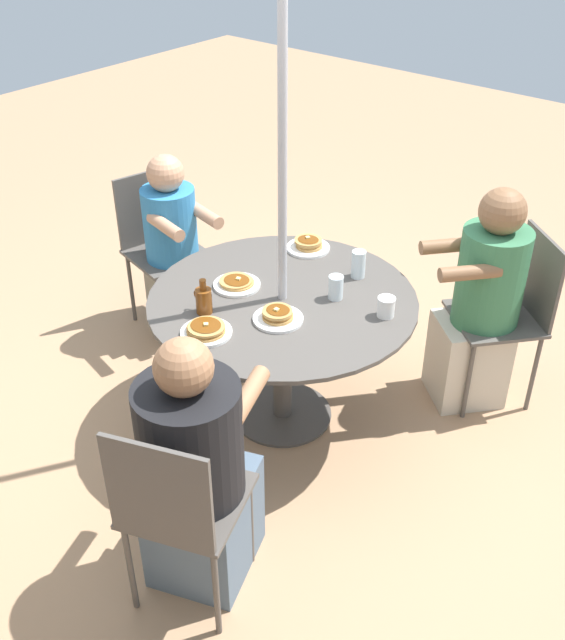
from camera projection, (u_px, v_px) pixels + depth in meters
The scene contains 17 objects.
ground_plane at pixel (282, 414), 3.90m from camera, with size 12.00×12.00×0.00m, color tan.
patio_table at pixel (282, 319), 3.57m from camera, with size 1.27×1.27×0.72m.
umbrella_pole at pixel (282, 198), 3.22m from camera, with size 0.04×0.04×2.44m, color #ADADB2.
patio_chair_north at pixel (177, 505), 2.67m from camera, with size 0.53×0.53×0.92m.
diner_north at pixel (197, 475), 2.82m from camera, with size 0.52×0.57×1.15m.
patio_chair_east at pixel (512, 307), 3.77m from camera, with size 0.58×0.58×0.92m.
diner_east at pixel (481, 308), 3.74m from camera, with size 0.54×0.56×1.19m.
patio_chair_south at pixel (160, 240), 4.38m from camera, with size 0.49×0.49×0.92m.
diner_south at pixel (175, 254), 4.28m from camera, with size 0.50×0.39×1.10m.
pancake_plate_a at pixel (237, 283), 3.58m from camera, with size 0.23×0.23×0.05m.
pancake_plate_b at pixel (278, 316), 3.33m from camera, with size 0.23×0.23×0.07m.
pancake_plate_c at pixel (308, 245), 3.89m from camera, with size 0.23×0.23×0.07m.
pancake_plate_d at pixel (206, 330), 3.24m from camera, with size 0.23×0.23×0.06m.
syrup_bottle at pixel (204, 300), 3.36m from camera, with size 0.10×0.07×0.17m.
coffee_cup at pixel (386, 307), 3.34m from camera, with size 0.08×0.08×0.09m.
drinking_glass_a at pixel (358, 264), 3.63m from camera, with size 0.07×0.07×0.14m, color silver.
drinking_glass_b at pixel (336, 287), 3.47m from camera, with size 0.07×0.07×0.12m, color silver.
Camera 1 is at (-1.89, 2.29, 2.56)m, focal length 42.00 mm.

